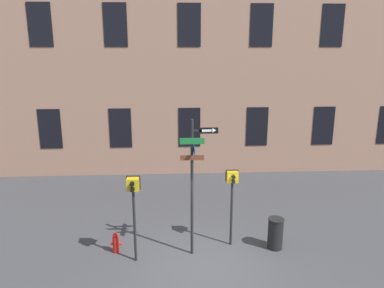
% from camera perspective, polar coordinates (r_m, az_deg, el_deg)
% --- Properties ---
extents(ground_plane, '(60.00, 60.00, 0.00)m').
position_cam_1_polar(ground_plane, '(11.77, 1.72, -18.09)').
color(ground_plane, '#38383A').
extents(building_facade, '(24.00, 0.64, 14.68)m').
position_cam_1_polar(building_facade, '(18.66, -0.47, 17.63)').
color(building_facade, '#936B56').
rests_on(building_facade, ground_plane).
extents(street_sign_pole, '(1.13, 0.90, 4.33)m').
position_cam_1_polar(street_sign_pole, '(11.27, 0.30, -4.94)').
color(street_sign_pole, black).
rests_on(street_sign_pole, ground_plane).
extents(pedestrian_signal_left, '(0.41, 0.40, 2.70)m').
position_cam_1_polar(pedestrian_signal_left, '(11.19, -8.93, -7.77)').
color(pedestrian_signal_left, black).
rests_on(pedestrian_signal_left, ground_plane).
extents(pedestrian_signal_right, '(0.40, 0.40, 2.56)m').
position_cam_1_polar(pedestrian_signal_right, '(12.06, 6.14, -6.62)').
color(pedestrian_signal_right, black).
rests_on(pedestrian_signal_right, ground_plane).
extents(fire_hydrant, '(0.36, 0.20, 0.67)m').
position_cam_1_polar(fire_hydrant, '(12.52, -11.53, -14.53)').
color(fire_hydrant, red).
rests_on(fire_hydrant, ground_plane).
extents(trash_bin, '(0.52, 0.52, 1.03)m').
position_cam_1_polar(trash_bin, '(12.71, 12.59, -13.15)').
color(trash_bin, black).
rests_on(trash_bin, ground_plane).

